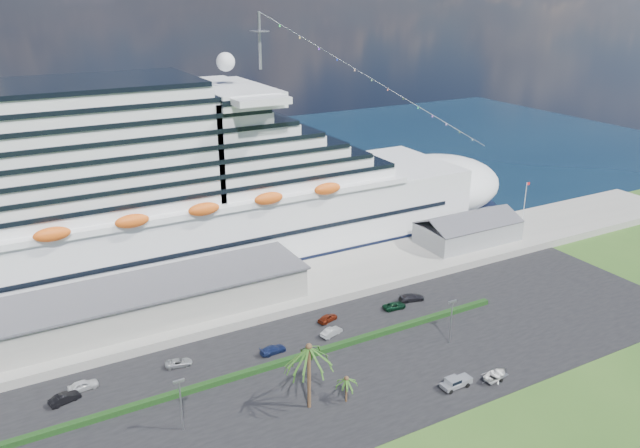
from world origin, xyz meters
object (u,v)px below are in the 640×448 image
parked_car_3 (273,349)px  pickup_truck (456,382)px  cruise_ship (127,201)px  boat_trailer (496,375)px

parked_car_3 → pickup_truck: 30.80m
cruise_ship → parked_car_3: 48.59m
parked_car_3 → cruise_ship: bearing=11.5°
pickup_truck → boat_trailer: pickup_truck is taller
parked_car_3 → pickup_truck: pickup_truck is taller
pickup_truck → parked_car_3: bearing=132.5°
cruise_ship → boat_trailer: size_ratio=33.69×
parked_car_3 → boat_trailer: 36.86m
cruise_ship → boat_trailer: 81.04m
cruise_ship → parked_car_3: size_ratio=40.77×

